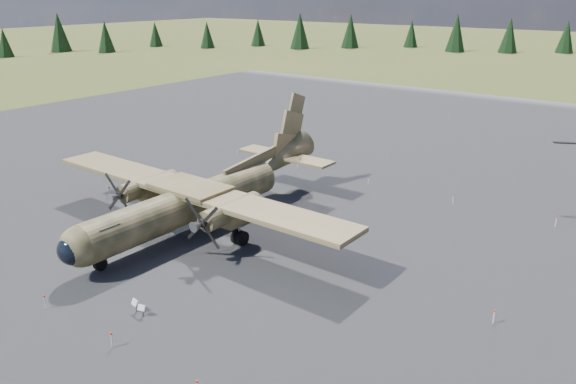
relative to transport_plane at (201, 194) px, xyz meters
The scene contains 7 objects.
ground 5.84m from the transport_plane, ahead, with size 500.00×500.00×0.00m, color brown.
apron 11.62m from the transport_plane, 62.55° to the left, with size 120.00×120.00×0.04m, color #525256.
transport_plane is the anchor object (origin of this frame).
info_placard_left 12.18m from the transport_plane, 62.59° to the right, with size 0.53×0.29×0.78m.
info_placard_right 12.56m from the transport_plane, 60.08° to the right, with size 0.49×0.28×0.72m.
barrier_fence 5.20m from the transport_plane, ahead, with size 33.12×29.62×0.85m.
treeline 11.72m from the transport_plane, 19.15° to the right, with size 306.60×309.46×10.96m.
Camera 1 is at (23.22, -27.19, 16.75)m, focal length 35.00 mm.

